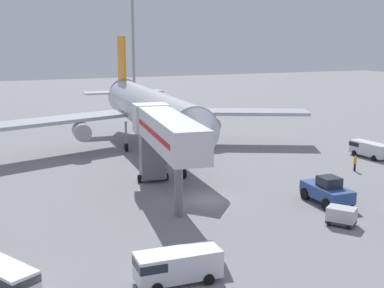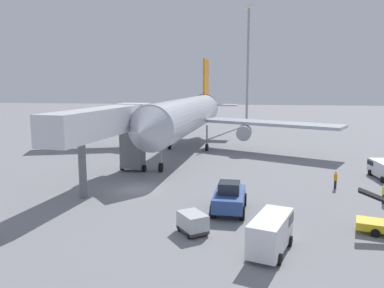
{
  "view_description": "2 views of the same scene",
  "coord_description": "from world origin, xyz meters",
  "px_view_note": "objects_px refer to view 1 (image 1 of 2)",
  "views": [
    {
      "loc": [
        -19.12,
        -41.22,
        14.55
      ],
      "look_at": [
        3.66,
        12.21,
        2.62
      ],
      "focal_mm": 48.17,
      "sensor_mm": 36.0,
      "label": 1
    },
    {
      "loc": [
        10.38,
        -35.28,
        10.41
      ],
      "look_at": [
        4.05,
        10.99,
        2.89
      ],
      "focal_mm": 35.62,
      "sensor_mm": 36.0,
      "label": 2
    }
  ],
  "objects_px": {
    "service_van_outer_right": "(4,277)",
    "baggage_cart_rear_left": "(342,215)",
    "airplane_at_gate": "(149,109)",
    "jet_bridge": "(164,133)",
    "service_van_far_center": "(175,265)",
    "ground_crew_worker_midground": "(355,163)",
    "pushback_tug": "(327,191)",
    "service_van_far_right": "(369,149)",
    "apron_light_mast": "(133,12)"
  },
  "relations": [
    {
      "from": "service_van_far_right",
      "to": "ground_crew_worker_midground",
      "type": "relative_size",
      "value": 3.01
    },
    {
      "from": "service_van_far_right",
      "to": "baggage_cart_rear_left",
      "type": "height_order",
      "value": "service_van_far_right"
    },
    {
      "from": "service_van_far_center",
      "to": "ground_crew_worker_midground",
      "type": "relative_size",
      "value": 2.99
    },
    {
      "from": "service_van_far_center",
      "to": "ground_crew_worker_midground",
      "type": "xyz_separation_m",
      "value": [
        28.2,
        17.17,
        -0.2
      ]
    },
    {
      "from": "baggage_cart_rear_left",
      "to": "pushback_tug",
      "type": "bearing_deg",
      "value": 64.35
    },
    {
      "from": "jet_bridge",
      "to": "ground_crew_worker_midground",
      "type": "distance_m",
      "value": 23.47
    },
    {
      "from": "service_van_outer_right",
      "to": "baggage_cart_rear_left",
      "type": "height_order",
      "value": "service_van_outer_right"
    },
    {
      "from": "pushback_tug",
      "to": "apron_light_mast",
      "type": "bearing_deg",
      "value": 88.51
    },
    {
      "from": "service_van_outer_right",
      "to": "apron_light_mast",
      "type": "relative_size",
      "value": 0.18
    },
    {
      "from": "airplane_at_gate",
      "to": "baggage_cart_rear_left",
      "type": "bearing_deg",
      "value": -80.83
    },
    {
      "from": "airplane_at_gate",
      "to": "ground_crew_worker_midground",
      "type": "bearing_deg",
      "value": -47.12
    },
    {
      "from": "pushback_tug",
      "to": "ground_crew_worker_midground",
      "type": "height_order",
      "value": "pushback_tug"
    },
    {
      "from": "service_van_far_right",
      "to": "apron_light_mast",
      "type": "relative_size",
      "value": 0.19
    },
    {
      "from": "service_van_far_right",
      "to": "jet_bridge",
      "type": "bearing_deg",
      "value": -169.12
    },
    {
      "from": "service_van_far_center",
      "to": "apron_light_mast",
      "type": "distance_m",
      "value": 78.31
    },
    {
      "from": "service_van_far_center",
      "to": "jet_bridge",
      "type": "bearing_deg",
      "value": 72.06
    },
    {
      "from": "jet_bridge",
      "to": "service_van_far_right",
      "type": "bearing_deg",
      "value": 10.88
    },
    {
      "from": "ground_crew_worker_midground",
      "to": "service_van_outer_right",
      "type": "bearing_deg",
      "value": -158.83
    },
    {
      "from": "service_van_far_right",
      "to": "baggage_cart_rear_left",
      "type": "distance_m",
      "value": 26.02
    },
    {
      "from": "airplane_at_gate",
      "to": "service_van_far_center",
      "type": "relative_size",
      "value": 8.74
    },
    {
      "from": "service_van_far_right",
      "to": "service_van_far_center",
      "type": "height_order",
      "value": "service_van_far_center"
    },
    {
      "from": "pushback_tug",
      "to": "service_van_far_center",
      "type": "distance_m",
      "value": 20.09
    },
    {
      "from": "service_van_outer_right",
      "to": "service_van_far_center",
      "type": "distance_m",
      "value": 9.98
    },
    {
      "from": "pushback_tug",
      "to": "service_van_far_right",
      "type": "bearing_deg",
      "value": 38.64
    },
    {
      "from": "baggage_cart_rear_left",
      "to": "apron_light_mast",
      "type": "xyz_separation_m",
      "value": [
        4.03,
        69.53,
        18.78
      ]
    },
    {
      "from": "airplane_at_gate",
      "to": "ground_crew_worker_midground",
      "type": "height_order",
      "value": "airplane_at_gate"
    },
    {
      "from": "ground_crew_worker_midground",
      "to": "airplane_at_gate",
      "type": "bearing_deg",
      "value": 132.88
    },
    {
      "from": "jet_bridge",
      "to": "service_van_far_right",
      "type": "distance_m",
      "value": 30.07
    },
    {
      "from": "jet_bridge",
      "to": "service_van_outer_right",
      "type": "relative_size",
      "value": 3.39
    },
    {
      "from": "service_van_far_right",
      "to": "ground_crew_worker_midground",
      "type": "xyz_separation_m",
      "value": [
        -6.24,
        -4.84,
        -0.15
      ]
    },
    {
      "from": "airplane_at_gate",
      "to": "pushback_tug",
      "type": "height_order",
      "value": "airplane_at_gate"
    },
    {
      "from": "service_van_far_center",
      "to": "service_van_far_right",
      "type": "bearing_deg",
      "value": 32.58
    },
    {
      "from": "baggage_cart_rear_left",
      "to": "airplane_at_gate",
      "type": "bearing_deg",
      "value": 99.17
    },
    {
      "from": "apron_light_mast",
      "to": "jet_bridge",
      "type": "bearing_deg",
      "value": -104.15
    },
    {
      "from": "pushback_tug",
      "to": "service_van_far_right",
      "type": "distance_m",
      "value": 21.02
    },
    {
      "from": "baggage_cart_rear_left",
      "to": "jet_bridge",
      "type": "bearing_deg",
      "value": 129.83
    },
    {
      "from": "airplane_at_gate",
      "to": "jet_bridge",
      "type": "xyz_separation_m",
      "value": [
        -5.15,
        -19.88,
        0.55
      ]
    },
    {
      "from": "pushback_tug",
      "to": "service_van_far_center",
      "type": "relative_size",
      "value": 1.0
    },
    {
      "from": "airplane_at_gate",
      "to": "baggage_cart_rear_left",
      "type": "height_order",
      "value": "airplane_at_gate"
    },
    {
      "from": "jet_bridge",
      "to": "service_van_far_center",
      "type": "bearing_deg",
      "value": -107.94
    },
    {
      "from": "service_van_outer_right",
      "to": "service_van_far_center",
      "type": "height_order",
      "value": "service_van_far_center"
    },
    {
      "from": "jet_bridge",
      "to": "baggage_cart_rear_left",
      "type": "distance_m",
      "value": 17.01
    },
    {
      "from": "pushback_tug",
      "to": "baggage_cart_rear_left",
      "type": "distance_m",
      "value": 5.45
    },
    {
      "from": "jet_bridge",
      "to": "service_van_far_center",
      "type": "height_order",
      "value": "jet_bridge"
    },
    {
      "from": "baggage_cart_rear_left",
      "to": "ground_crew_worker_midground",
      "type": "height_order",
      "value": "ground_crew_worker_midground"
    },
    {
      "from": "airplane_at_gate",
      "to": "ground_crew_worker_midground",
      "type": "relative_size",
      "value": 26.12
    },
    {
      "from": "service_van_far_right",
      "to": "service_van_outer_right",
      "type": "bearing_deg",
      "value": -156.15
    },
    {
      "from": "ground_crew_worker_midground",
      "to": "apron_light_mast",
      "type": "xyz_separation_m",
      "value": [
        -8.5,
        56.34,
        18.65
      ]
    },
    {
      "from": "airplane_at_gate",
      "to": "jet_bridge",
      "type": "bearing_deg",
      "value": -104.51
    },
    {
      "from": "service_van_outer_right",
      "to": "baggage_cart_rear_left",
      "type": "bearing_deg",
      "value": 3.33
    }
  ]
}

